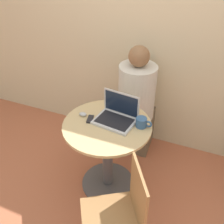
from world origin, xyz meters
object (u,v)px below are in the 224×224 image
laptop (117,116)px  person_seated (137,108)px  cell_phone (90,119)px  chair_empty (120,215)px

laptop → person_seated: size_ratio=0.29×
laptop → cell_phone: laptop is taller
chair_empty → cell_phone: bearing=131.4°
chair_empty → person_seated: person_seated is taller
laptop → chair_empty: (0.29, -0.66, -0.35)m
laptop → person_seated: bearing=89.1°
person_seated → chair_empty: bearing=-77.3°
cell_phone → person_seated: bearing=71.9°
cell_phone → chair_empty: bearing=-48.6°
cell_phone → person_seated: (0.22, 0.68, -0.25)m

